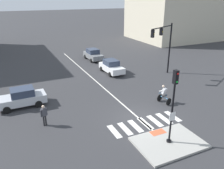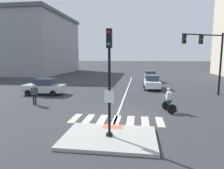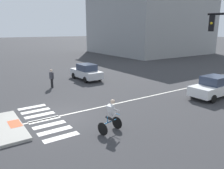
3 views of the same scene
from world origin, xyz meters
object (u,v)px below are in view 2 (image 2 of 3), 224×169
Objects in this scene: signal_pole at (109,73)px; car_silver_cross_left at (44,87)px; car_white_eastbound_far at (152,82)px; pedestrian_at_curb_left at (34,93)px; car_grey_eastbound_distant at (150,76)px; cyclist at (169,99)px; traffic_light_mast at (209,52)px.

car_silver_cross_left is (-8.15, 9.86, -2.29)m from signal_pole.
pedestrian_at_curb_left reaches higher than car_white_eastbound_far.
car_silver_cross_left is 2.48× the size of pedestrian_at_curb_left.
pedestrian_at_curb_left reaches higher than car_silver_cross_left.
pedestrian_at_curb_left is at bearing 140.35° from signal_pole.
car_white_eastbound_far is (2.83, 14.99, -2.29)m from signal_pole.
cyclist is at bearing -88.44° from car_grey_eastbound_distant.
car_silver_cross_left is 12.50m from cyclist.
traffic_light_mast is at bearing -64.82° from car_grey_eastbound_distant.
traffic_light_mast is 3.64× the size of pedestrian_at_curb_left.
car_white_eastbound_far is 2.48× the size of pedestrian_at_curb_left.
signal_pole is 2.92× the size of cyclist.
cyclist reaches higher than car_grey_eastbound_distant.
car_silver_cross_left and car_grey_eastbound_distant have the same top height.
car_silver_cross_left is at bearing -154.96° from car_white_eastbound_far.
car_silver_cross_left is 16.35m from car_grey_eastbound_distant.
car_white_eastbound_far is (-5.05, 3.60, -3.43)m from traffic_light_mast.
signal_pole is 1.18× the size of car_grey_eastbound_distant.
signal_pole is at bearing -123.61° from cyclist.
car_white_eastbound_far is at bearing 144.56° from traffic_light_mast.
car_grey_eastbound_distant is at bearing 82.24° from signal_pole.
car_silver_cross_left is (-16.04, -1.53, -3.43)m from traffic_light_mast.
car_silver_cross_left is 1.00× the size of car_white_eastbound_far.
car_grey_eastbound_distant is at bearing 88.79° from car_white_eastbound_far.
cyclist is at bearing -3.27° from pedestrian_at_curb_left.
signal_pole is 1.18× the size of car_white_eastbound_far.
signal_pole reaches higher than car_silver_cross_left.
signal_pole is at bearing -97.76° from car_grey_eastbound_distant.
car_grey_eastbound_distant is at bearing 91.56° from cyclist.
car_silver_cross_left is at bearing -174.54° from traffic_light_mast.
signal_pole reaches higher than cyclist.
traffic_light_mast reaches higher than car_white_eastbound_far.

